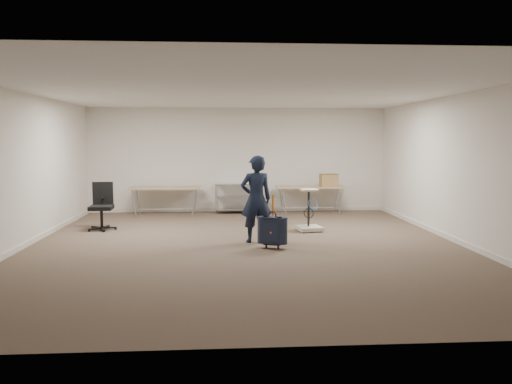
{
  "coord_description": "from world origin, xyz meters",
  "views": [
    {
      "loc": [
        -0.4,
        -9.0,
        1.95
      ],
      "look_at": [
        0.21,
        0.3,
        0.97
      ],
      "focal_mm": 35.0,
      "sensor_mm": 36.0,
      "label": 1
    }
  ],
  "objects": [
    {
      "name": "cardboard_box",
      "position": [
        2.36,
        3.85,
        0.9
      ],
      "size": [
        0.45,
        0.35,
        0.33
      ],
      "primitive_type": "cube",
      "rotation": [
        0.0,
        0.0,
        0.04
      ],
      "color": "#9F7E4A",
      "rests_on": "folding_table_right"
    },
    {
      "name": "folding_table_left",
      "position": [
        -1.9,
        3.95,
        0.68
      ],
      "size": [
        1.8,
        0.75,
        0.73
      ],
      "color": "#93805A",
      "rests_on": "ground"
    },
    {
      "name": "suitcase",
      "position": [
        0.47,
        -0.22,
        0.33
      ],
      "size": [
        0.4,
        0.31,
        0.96
      ],
      "color": "black",
      "rests_on": "ground"
    },
    {
      "name": "equipment_cart",
      "position": [
        1.43,
        1.45,
        0.24
      ],
      "size": [
        0.56,
        0.56,
        0.9
      ],
      "color": "beige",
      "rests_on": "ground"
    },
    {
      "name": "room_shell",
      "position": [
        0.0,
        1.38,
        0.05
      ],
      "size": [
        8.0,
        9.0,
        9.0
      ],
      "color": "silver",
      "rests_on": "ground"
    },
    {
      "name": "wire_shelf",
      "position": [
        0.0,
        4.2,
        0.44
      ],
      "size": [
        1.22,
        0.47,
        0.8
      ],
      "color": "silver",
      "rests_on": "ground"
    },
    {
      "name": "ground",
      "position": [
        0.0,
        0.0,
        0.0
      ],
      "size": [
        9.0,
        9.0,
        0.0
      ],
      "primitive_type": "plane",
      "color": "#4C382E",
      "rests_on": "ground"
    },
    {
      "name": "folding_table_right",
      "position": [
        1.9,
        3.95,
        0.68
      ],
      "size": [
        1.8,
        0.75,
        0.73
      ],
      "color": "#93805A",
      "rests_on": "ground"
    },
    {
      "name": "person",
      "position": [
        0.22,
        0.38,
        0.83
      ],
      "size": [
        0.67,
        0.51,
        1.66
      ],
      "primitive_type": "imported",
      "rotation": [
        0.0,
        0.0,
        3.34
      ],
      "color": "black",
      "rests_on": "ground"
    },
    {
      "name": "office_chair",
      "position": [
        -3.04,
        1.9,
        0.31
      ],
      "size": [
        0.62,
        0.62,
        1.03
      ],
      "color": "black",
      "rests_on": "ground"
    }
  ]
}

